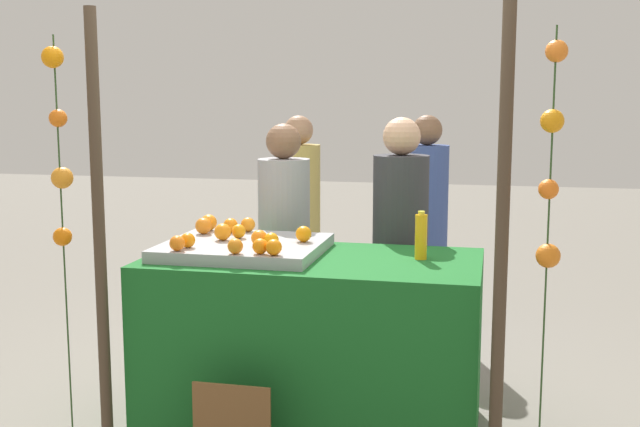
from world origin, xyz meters
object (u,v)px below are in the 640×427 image
juice_bottle (421,236)px  vendor_left (284,261)px  orange_1 (188,240)px  orange_0 (223,232)px  stall_counter (313,345)px  vendor_right (400,265)px

juice_bottle → vendor_left: (-0.88, 0.66, -0.30)m
orange_1 → vendor_left: size_ratio=0.05×
orange_0 → juice_bottle: size_ratio=0.36×
stall_counter → orange_0: 0.75m
stall_counter → vendor_left: size_ratio=1.07×
juice_bottle → vendor_right: 0.70m
vendor_left → vendor_right: size_ratio=0.97×
orange_0 → vendor_right: 1.10m
orange_1 → orange_0: bearing=67.0°
orange_0 → vendor_right: bearing=37.7°
juice_bottle → vendor_right: (-0.18, 0.62, -0.28)m
stall_counter → orange_1: 0.83m
juice_bottle → vendor_left: size_ratio=0.15×
vendor_right → stall_counter: bearing=-117.0°
orange_1 → vendor_right: (0.94, 0.88, -0.27)m
vendor_left → juice_bottle: bearing=-36.8°
orange_0 → juice_bottle: (1.02, 0.04, 0.01)m
juice_bottle → vendor_right: bearing=105.9°
orange_1 → stall_counter: bearing=18.1°
orange_1 → vendor_left: vendor_left is taller
orange_1 → vendor_left: bearing=75.8°
juice_bottle → stall_counter: bearing=-172.0°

